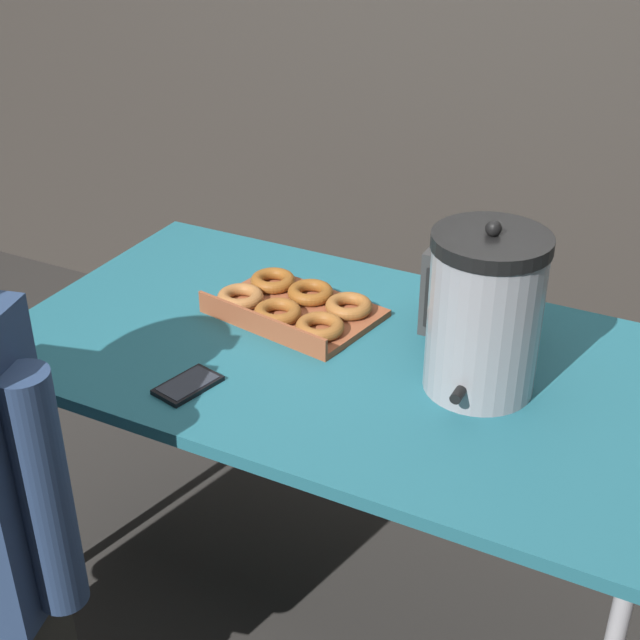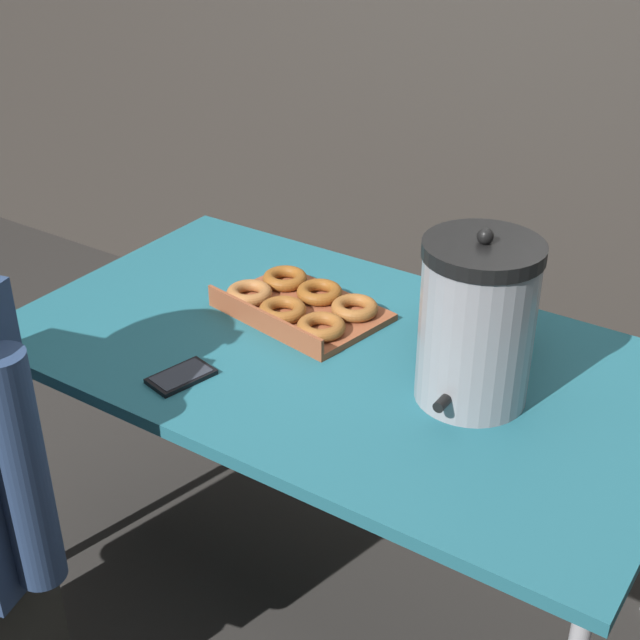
{
  "view_description": "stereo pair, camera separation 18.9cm",
  "coord_description": "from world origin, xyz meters",
  "px_view_note": "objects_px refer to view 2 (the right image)",
  "views": [
    {
      "loc": [
        0.7,
        -1.47,
        1.7
      ],
      "look_at": [
        -0.05,
        0.0,
        0.77
      ],
      "focal_mm": 50.0,
      "sensor_mm": 36.0,
      "label": 1
    },
    {
      "loc": [
        0.87,
        -1.37,
        1.7
      ],
      "look_at": [
        -0.05,
        0.0,
        0.77
      ],
      "focal_mm": 50.0,
      "sensor_mm": 36.0,
      "label": 2
    }
  ],
  "objects_px": {
    "donut_box": "(301,305)",
    "coffee_urn": "(476,323)",
    "cell_phone": "(181,376)",
    "space_heater": "(472,296)"
  },
  "relations": [
    {
      "from": "donut_box",
      "to": "coffee_urn",
      "type": "bearing_deg",
      "value": -0.99
    },
    {
      "from": "donut_box",
      "to": "coffee_urn",
      "type": "relative_size",
      "value": 1.12
    },
    {
      "from": "donut_box",
      "to": "cell_phone",
      "type": "xyz_separation_m",
      "value": [
        -0.04,
        -0.36,
        -0.02
      ]
    },
    {
      "from": "coffee_urn",
      "to": "space_heater",
      "type": "relative_size",
      "value": 1.84
    },
    {
      "from": "cell_phone",
      "to": "space_heater",
      "type": "distance_m",
      "value": 0.64
    },
    {
      "from": "coffee_urn",
      "to": "space_heater",
      "type": "bearing_deg",
      "value": 115.54
    },
    {
      "from": "donut_box",
      "to": "space_heater",
      "type": "distance_m",
      "value": 0.39
    },
    {
      "from": "donut_box",
      "to": "cell_phone",
      "type": "height_order",
      "value": "donut_box"
    },
    {
      "from": "donut_box",
      "to": "space_heater",
      "type": "xyz_separation_m",
      "value": [
        0.36,
        0.12,
        0.08
      ]
    },
    {
      "from": "space_heater",
      "to": "cell_phone",
      "type": "bearing_deg",
      "value": -130.32
    }
  ]
}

